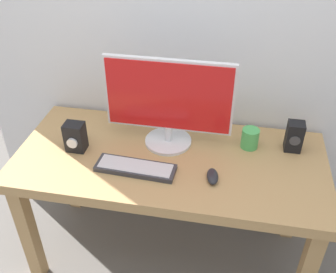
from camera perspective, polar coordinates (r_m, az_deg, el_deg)
ground_plane at (r=2.41m, az=0.22°, el=-16.55°), size 6.00×6.00×0.00m
desk at (r=1.95m, az=0.26°, el=-5.11°), size 1.51×0.69×0.72m
monitor at (r=1.87m, az=0.09°, el=5.11°), size 0.62×0.24×0.45m
keyboard_primary at (r=1.82m, az=-4.78°, el=-4.59°), size 0.38×0.14×0.03m
mouse at (r=1.77m, az=6.55°, el=-5.82°), size 0.07×0.11×0.03m
speaker_right at (r=2.00m, az=18.03°, el=0.01°), size 0.08×0.08×0.15m
audio_controller at (r=1.95m, az=-13.45°, el=-0.06°), size 0.10×0.09×0.15m
coffee_mug at (r=1.97m, az=11.93°, el=-0.26°), size 0.09×0.09×0.10m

